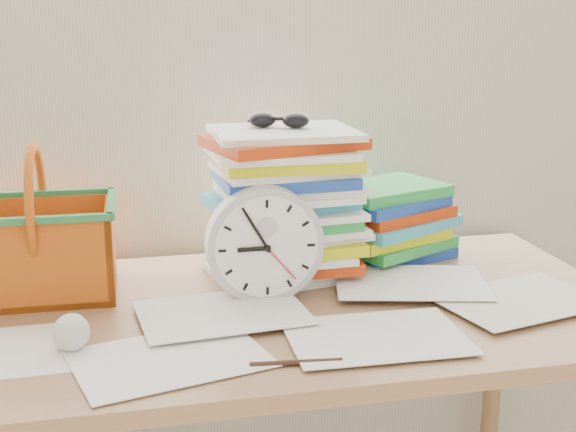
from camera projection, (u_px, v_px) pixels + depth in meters
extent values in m
cube|color=beige|center=(223.00, 1.00, 1.71)|extent=(2.40, 0.01, 2.50)
cube|color=#8F6743|center=(258.00, 314.00, 1.49)|extent=(1.40, 0.70, 0.03)
cylinder|color=#8F6743|center=(492.00, 389.00, 2.01)|extent=(0.04, 0.04, 0.72)
cylinder|color=#B2B3B5|center=(264.00, 244.00, 1.50)|extent=(0.22, 0.04, 0.22)
sphere|color=silver|center=(71.00, 332.00, 1.29)|extent=(0.06, 0.06, 0.06)
cylinder|color=black|center=(296.00, 363.00, 1.24)|extent=(0.15, 0.03, 0.01)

